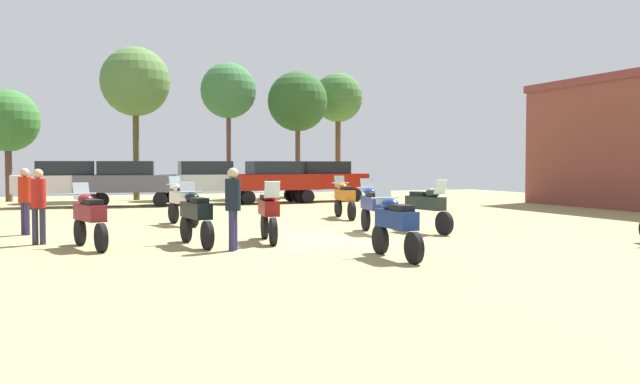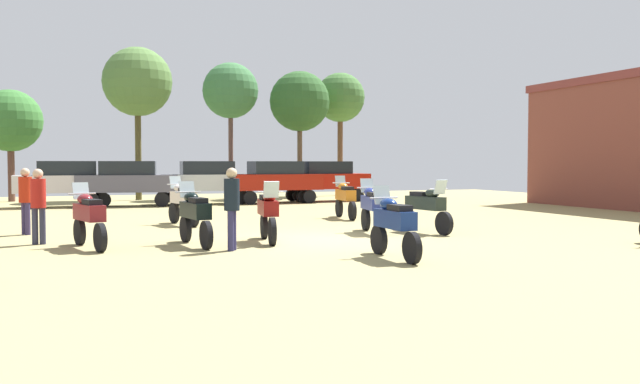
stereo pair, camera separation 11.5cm
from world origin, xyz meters
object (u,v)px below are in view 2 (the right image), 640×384
at_px(motorcycle_2, 89,216).
at_px(car_1, 325,178).
at_px(tree_3, 10,121).
at_px(tree_5, 137,82).
at_px(motorcycle_8, 268,212).
at_px(person_3, 25,196).
at_px(person_2, 232,202).
at_px(motorcycle_9, 195,214).
at_px(tree_7, 300,102).
at_px(motorcycle_4, 345,198).
at_px(car_6, 66,180).
at_px(motorcycle_1, 426,206).
at_px(person_1, 38,200).
at_px(car_5, 275,179).
at_px(motorcycle_5, 372,207).
at_px(car_4, 207,179).
at_px(motorcycle_7, 183,201).
at_px(tree_1, 230,91).
at_px(tree_8, 340,99).
at_px(motorcycle_6, 394,223).
at_px(car_2, 128,180).

xyz_separation_m(motorcycle_2, car_1, (11.60, 15.35, 0.45)).
height_order(tree_3, tree_5, tree_5).
height_order(motorcycle_8, person_3, person_3).
distance_m(person_2, tree_3, 23.22).
distance_m(motorcycle_8, car_1, 17.34).
xyz_separation_m(motorcycle_9, tree_7, (9.30, 19.52, 4.56)).
xyz_separation_m(motorcycle_4, person_3, (-10.00, -1.82, 0.32)).
bearing_deg(car_6, motorcycle_1, -151.13).
height_order(person_1, tree_5, tree_5).
height_order(car_5, person_2, car_5).
bearing_deg(motorcycle_5, motorcycle_9, -157.76).
bearing_deg(motorcycle_5, car_4, 106.78).
distance_m(motorcycle_7, car_1, 13.56).
xyz_separation_m(car_4, tree_1, (2.20, 4.55, 4.62)).
bearing_deg(motorcycle_9, motorcycle_4, 35.73).
distance_m(motorcycle_4, tree_8, 17.36).
height_order(car_5, person_3, car_5).
height_order(tree_7, tree_8, tree_8).
bearing_deg(person_2, person_3, 71.77).
relative_size(person_1, person_2, 0.98).
height_order(motorcycle_5, motorcycle_7, motorcycle_7).
distance_m(motorcycle_8, tree_8, 24.17).
bearing_deg(motorcycle_1, tree_5, -81.25).
relative_size(car_1, person_3, 2.47).
bearing_deg(car_4, motorcycle_6, -176.65).
xyz_separation_m(motorcycle_4, car_2, (-6.42, 9.51, 0.45)).
bearing_deg(car_1, tree_8, -32.85).
xyz_separation_m(tree_7, tree_8, (3.10, 1.66, 0.44)).
relative_size(motorcycle_5, car_1, 0.48).
height_order(car_1, tree_8, tree_8).
height_order(car_1, tree_1, tree_1).
relative_size(tree_3, tree_7, 0.80).
relative_size(motorcycle_5, motorcycle_9, 0.95).
xyz_separation_m(tree_3, tree_5, (6.07, -0.73, 2.08)).
bearing_deg(car_5, motorcycle_9, 155.42).
relative_size(car_5, car_6, 0.99).
distance_m(motorcycle_1, car_5, 14.55).
height_order(car_6, person_1, car_6).
height_order(motorcycle_6, car_5, car_5).
xyz_separation_m(motorcycle_8, tree_5, (-1.06, 20.27, 5.35)).
xyz_separation_m(motorcycle_8, person_3, (-5.57, 3.88, 0.31)).
bearing_deg(car_6, person_3, 172.36).
height_order(motorcycle_4, motorcycle_5, motorcycle_5).
xyz_separation_m(motorcycle_5, car_2, (-5.24, 14.19, 0.45)).
distance_m(car_1, car_2, 9.51).
bearing_deg(tree_3, car_1, -20.19).
bearing_deg(car_6, person_1, 174.83).
relative_size(motorcycle_7, car_6, 0.50).
distance_m(motorcycle_6, tree_3, 26.29).
distance_m(motorcycle_8, person_3, 6.80).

